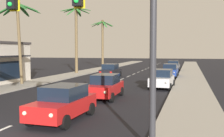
{
  "coord_description": "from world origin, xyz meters",
  "views": [
    {
      "loc": [
        7.64,
        -9.24,
        3.35
      ],
      "look_at": [
        2.84,
        8.0,
        2.2
      ],
      "focal_mm": 44.89,
      "sensor_mm": 36.0,
      "label": 1
    }
  ],
  "objects_px": {
    "sedan_parked_far_kerb": "(174,66)",
    "palm_left_third": "(76,28)",
    "sedan_lead_at_stop_bar": "(63,103)",
    "palm_left_farthest": "(102,35)",
    "sedan_parked_nearest_kerb": "(170,70)",
    "sedan_third_in_queue": "(105,86)",
    "sedan_oncoming_far": "(111,70)",
    "sedan_parked_mid_kerb": "(162,79)",
    "palm_left_second": "(18,19)",
    "traffic_signal_mast": "(52,8)"
  },
  "relations": [
    {
      "from": "sedan_parked_far_kerb",
      "to": "palm_left_third",
      "type": "xyz_separation_m",
      "value": [
        -13.14,
        -9.19,
        5.69
      ]
    },
    {
      "from": "sedan_lead_at_stop_bar",
      "to": "palm_left_farthest",
      "type": "height_order",
      "value": "palm_left_farthest"
    },
    {
      "from": "sedan_parked_nearest_kerb",
      "to": "palm_left_farthest",
      "type": "distance_m",
      "value": 21.2
    },
    {
      "from": "sedan_third_in_queue",
      "to": "sedan_oncoming_far",
      "type": "xyz_separation_m",
      "value": [
        -3.86,
        15.01,
        0.0
      ]
    },
    {
      "from": "sedan_third_in_queue",
      "to": "palm_left_third",
      "type": "height_order",
      "value": "palm_left_third"
    },
    {
      "from": "sedan_oncoming_far",
      "to": "sedan_parked_mid_kerb",
      "type": "distance_m",
      "value": 11.26
    },
    {
      "from": "sedan_parked_nearest_kerb",
      "to": "palm_left_third",
      "type": "relative_size",
      "value": 0.46
    },
    {
      "from": "palm_left_second",
      "to": "traffic_signal_mast",
      "type": "bearing_deg",
      "value": -52.37
    },
    {
      "from": "sedan_parked_far_kerb",
      "to": "palm_left_third",
      "type": "height_order",
      "value": "palm_left_third"
    },
    {
      "from": "traffic_signal_mast",
      "to": "palm_left_farthest",
      "type": "height_order",
      "value": "palm_left_farthest"
    },
    {
      "from": "traffic_signal_mast",
      "to": "sedan_oncoming_far",
      "type": "relative_size",
      "value": 2.36
    },
    {
      "from": "traffic_signal_mast",
      "to": "sedan_parked_far_kerb",
      "type": "relative_size",
      "value": 2.35
    },
    {
      "from": "traffic_signal_mast",
      "to": "sedan_third_in_queue",
      "type": "xyz_separation_m",
      "value": [
        -0.96,
        9.57,
        -4.02
      ]
    },
    {
      "from": "sedan_third_in_queue",
      "to": "palm_left_farthest",
      "type": "xyz_separation_m",
      "value": [
        -10.36,
        32.24,
        5.37
      ]
    },
    {
      "from": "palm_left_second",
      "to": "sedan_parked_far_kerb",
      "type": "bearing_deg",
      "value": 59.54
    },
    {
      "from": "sedan_parked_nearest_kerb",
      "to": "palm_left_second",
      "type": "relative_size",
      "value": 0.55
    },
    {
      "from": "sedan_third_in_queue",
      "to": "palm_left_farthest",
      "type": "distance_m",
      "value": 34.29
    },
    {
      "from": "traffic_signal_mast",
      "to": "palm_left_third",
      "type": "xyz_separation_m",
      "value": [
        -10.92,
        28.15,
        1.67
      ]
    },
    {
      "from": "sedan_oncoming_far",
      "to": "palm_left_second",
      "type": "relative_size",
      "value": 0.55
    },
    {
      "from": "sedan_oncoming_far",
      "to": "sedan_parked_nearest_kerb",
      "type": "bearing_deg",
      "value": 15.37
    },
    {
      "from": "sedan_lead_at_stop_bar",
      "to": "sedan_third_in_queue",
      "type": "height_order",
      "value": "same"
    },
    {
      "from": "palm_left_third",
      "to": "traffic_signal_mast",
      "type": "bearing_deg",
      "value": -68.8
    },
    {
      "from": "traffic_signal_mast",
      "to": "sedan_lead_at_stop_bar",
      "type": "relative_size",
      "value": 2.34
    },
    {
      "from": "sedan_lead_at_stop_bar",
      "to": "sedan_oncoming_far",
      "type": "relative_size",
      "value": 1.01
    },
    {
      "from": "palm_left_second",
      "to": "palm_left_farthest",
      "type": "bearing_deg",
      "value": 90.25
    },
    {
      "from": "sedan_third_in_queue",
      "to": "palm_left_farthest",
      "type": "bearing_deg",
      "value": 107.81
    },
    {
      "from": "sedan_parked_mid_kerb",
      "to": "palm_left_farthest",
      "type": "bearing_deg",
      "value": 117.93
    },
    {
      "from": "sedan_parked_far_kerb",
      "to": "sedan_lead_at_stop_bar",
      "type": "bearing_deg",
      "value": -95.51
    },
    {
      "from": "traffic_signal_mast",
      "to": "sedan_lead_at_stop_bar",
      "type": "distance_m",
      "value": 5.18
    },
    {
      "from": "palm_left_third",
      "to": "palm_left_farthest",
      "type": "relative_size",
      "value": 1.06
    },
    {
      "from": "traffic_signal_mast",
      "to": "sedan_parked_mid_kerb",
      "type": "bearing_deg",
      "value": 81.44
    },
    {
      "from": "sedan_parked_far_kerb",
      "to": "palm_left_farthest",
      "type": "height_order",
      "value": "palm_left_farthest"
    },
    {
      "from": "sedan_parked_far_kerb",
      "to": "palm_left_second",
      "type": "relative_size",
      "value": 0.55
    },
    {
      "from": "sedan_lead_at_stop_bar",
      "to": "sedan_parked_far_kerb",
      "type": "height_order",
      "value": "same"
    },
    {
      "from": "sedan_third_in_queue",
      "to": "palm_left_third",
      "type": "xyz_separation_m",
      "value": [
        -9.96,
        18.58,
        5.69
      ]
    },
    {
      "from": "sedan_parked_far_kerb",
      "to": "palm_left_third",
      "type": "bearing_deg",
      "value": -145.03
    },
    {
      "from": "palm_left_third",
      "to": "palm_left_farthest",
      "type": "distance_m",
      "value": 13.67
    },
    {
      "from": "sedan_lead_at_stop_bar",
      "to": "sedan_third_in_queue",
      "type": "xyz_separation_m",
      "value": [
        0.12,
        6.49,
        0.0
      ]
    },
    {
      "from": "sedan_parked_nearest_kerb",
      "to": "palm_left_second",
      "type": "distance_m",
      "value": 18.99
    },
    {
      "from": "sedan_parked_nearest_kerb",
      "to": "sedan_parked_far_kerb",
      "type": "xyz_separation_m",
      "value": [
        -0.19,
        10.77,
        0.0
      ]
    },
    {
      "from": "sedan_parked_nearest_kerb",
      "to": "palm_left_farthest",
      "type": "bearing_deg",
      "value": 131.98
    },
    {
      "from": "sedan_parked_nearest_kerb",
      "to": "palm_left_second",
      "type": "height_order",
      "value": "palm_left_second"
    },
    {
      "from": "sedan_lead_at_stop_bar",
      "to": "palm_left_third",
      "type": "height_order",
      "value": "palm_left_third"
    },
    {
      "from": "sedan_third_in_queue",
      "to": "palm_left_second",
      "type": "xyz_separation_m",
      "value": [
        -10.24,
        4.95,
        5.53
      ]
    },
    {
      "from": "palm_left_farthest",
      "to": "palm_left_second",
      "type": "bearing_deg",
      "value": -89.75
    },
    {
      "from": "sedan_third_in_queue",
      "to": "sedan_lead_at_stop_bar",
      "type": "bearing_deg",
      "value": -91.1
    },
    {
      "from": "traffic_signal_mast",
      "to": "palm_left_third",
      "type": "height_order",
      "value": "palm_left_third"
    },
    {
      "from": "sedan_parked_nearest_kerb",
      "to": "sedan_third_in_queue",
      "type": "bearing_deg",
      "value": -101.2
    },
    {
      "from": "traffic_signal_mast",
      "to": "sedan_lead_at_stop_bar",
      "type": "xyz_separation_m",
      "value": [
        -1.08,
        3.08,
        -4.02
      ]
    },
    {
      "from": "palm_left_third",
      "to": "sedan_parked_mid_kerb",
      "type": "bearing_deg",
      "value": -42.51
    }
  ]
}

